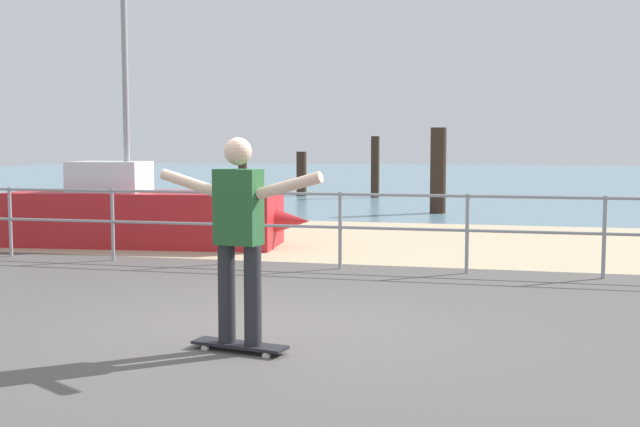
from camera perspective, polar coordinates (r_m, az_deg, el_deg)
The scene contains 11 objects.
ground_plane at distance 6.26m, azimuth -6.60°, elevation -10.58°, with size 24.00×10.00×0.04m, color #514C49.
beach_strip at distance 13.92m, azimuth 4.84°, elevation -1.96°, with size 24.00×6.00×0.04m, color tan.
sea_surface at distance 41.74m, azimuth 10.72°, elevation 2.59°, with size 72.00×50.00×0.04m, color slate.
railing_fence at distance 11.01m, azimuth -7.06°, elevation -0.14°, with size 13.41×0.05×1.05m.
sailboat at distance 13.34m, azimuth -11.83°, elevation -0.07°, with size 5.03×1.84×5.82m.
skateboard at distance 6.47m, azimuth -5.78°, elevation -9.43°, with size 0.82×0.34×0.08m.
skateboarder at distance 6.30m, azimuth -5.86°, elevation -1.04°, with size 1.44×0.35×1.65m.
groyne_post_0 at distance 27.64m, azimuth -5.60°, elevation 3.29°, with size 0.31×0.31×1.75m, color #332319.
groyne_post_1 at distance 25.72m, azimuth -1.35°, elevation 2.86°, with size 0.33×0.33×1.45m, color #332319.
groyne_post_2 at distance 25.02m, azimuth 4.00°, elevation 3.35°, with size 0.27×0.27×1.95m, color #332319.
groyne_post_3 at distance 19.36m, azimuth 8.51°, elevation 3.05°, with size 0.38×0.38×2.09m, color #332319.
Camera 1 is at (2.09, -6.66, 1.68)m, focal length 44.40 mm.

